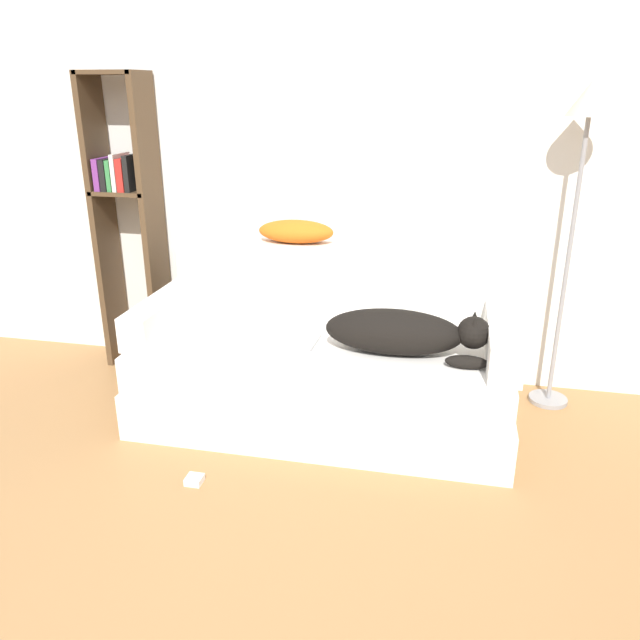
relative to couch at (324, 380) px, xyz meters
name	(u,v)px	position (x,y,z in m)	size (l,w,h in m)	color
wall_back	(328,149)	(-0.11, 0.66, 1.13)	(7.28, 0.06, 2.70)	silver
couch	(324,380)	(0.00, 0.00, 0.00)	(1.93, 0.93, 0.45)	silver
couch_backrest	(338,281)	(0.00, 0.40, 0.43)	(1.89, 0.15, 0.41)	silver
couch_arm_left	(164,313)	(-0.89, -0.01, 0.32)	(0.15, 0.74, 0.18)	silver
couch_arm_right	(502,339)	(0.89, -0.01, 0.32)	(0.15, 0.74, 0.18)	silver
dog	(403,332)	(0.41, -0.08, 0.34)	(0.80, 0.27, 0.24)	black
laptop	(283,340)	(-0.20, -0.05, 0.24)	(0.36, 0.25, 0.02)	#B7B7BC
throw_pillow	(296,231)	(-0.25, 0.41, 0.70)	(0.43, 0.22, 0.13)	orange
bookshelf	(126,209)	(-1.32, 0.48, 0.77)	(0.37, 0.26, 1.77)	#4C3823
floor_lamp	(584,148)	(1.22, 0.44, 1.18)	(0.22, 0.22, 1.73)	gray
power_adapter	(194,480)	(-0.45, -0.72, -0.20)	(0.07, 0.07, 0.03)	silver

